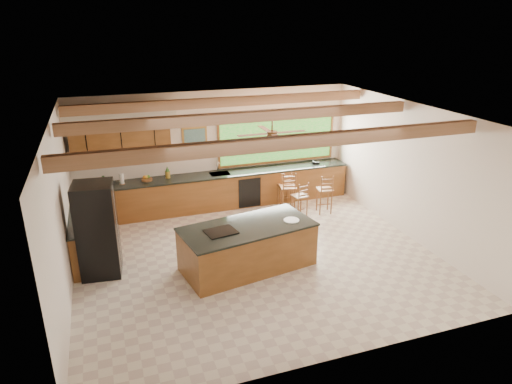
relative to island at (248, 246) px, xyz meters
name	(u,v)px	position (x,y,z in m)	size (l,w,h in m)	color
ground	(257,257)	(0.30, 0.30, -0.45)	(7.20, 7.20, 0.00)	beige
room_shell	(238,147)	(0.13, 0.96, 1.76)	(7.27, 6.54, 3.02)	beige
counter_run	(192,199)	(-0.52, 2.82, 0.01)	(7.12, 3.10, 1.23)	brown
island	(248,246)	(0.00, 0.00, 0.00)	(2.75, 1.64, 0.92)	brown
refrigerator	(97,230)	(-2.75, 0.70, 0.47)	(0.79, 0.77, 1.85)	black
bar_stool_a	(285,186)	(1.92, 2.70, 0.11)	(0.36, 0.36, 0.94)	brown
bar_stool_b	(301,197)	(1.98, 1.85, 0.11)	(0.39, 0.39, 0.94)	brown
bar_stool_c	(289,188)	(1.86, 2.33, 0.18)	(0.46, 0.46, 1.07)	brown
bar_stool_d	(326,191)	(2.70, 1.93, 0.16)	(0.43, 0.43, 1.03)	brown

